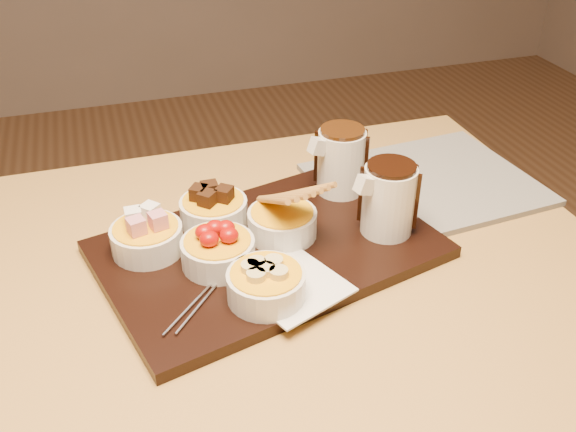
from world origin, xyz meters
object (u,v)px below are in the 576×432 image
object	(u,v)px
pitcher_milk_chocolate	(341,162)
pitcher_dark_chocolate	(388,200)
dining_table	(202,341)
bowl_strawberries	(218,253)
newspaper	(425,184)
serving_board	(268,249)

from	to	relation	value
pitcher_milk_chocolate	pitcher_dark_chocolate	bearing A→B (deg)	-94.40
dining_table	pitcher_dark_chocolate	xyz separation A→B (m)	(0.29, 0.03, 0.17)
bowl_strawberries	newspaper	size ratio (longest dim) A/B	0.29
dining_table	pitcher_dark_chocolate	distance (m)	0.33
pitcher_dark_chocolate	newspaper	world-z (taller)	pitcher_dark_chocolate
bowl_strawberries	pitcher_milk_chocolate	size ratio (longest dim) A/B	0.97
dining_table	pitcher_dark_chocolate	world-z (taller)	pitcher_dark_chocolate
dining_table	pitcher_milk_chocolate	bearing A→B (deg)	30.11
dining_table	pitcher_dark_chocolate	bearing A→B (deg)	4.98
serving_board	pitcher_milk_chocolate	size ratio (longest dim) A/B	4.46
bowl_strawberries	newspaper	xyz separation A→B (m)	(0.38, 0.13, -0.03)
bowl_strawberries	pitcher_dark_chocolate	size ratio (longest dim) A/B	0.97
pitcher_dark_chocolate	pitcher_milk_chocolate	xyz separation A→B (m)	(-0.02, 0.13, 0.00)
serving_board	newspaper	world-z (taller)	serving_board
pitcher_dark_chocolate	dining_table	bearing A→B (deg)	170.80
serving_board	pitcher_dark_chocolate	size ratio (longest dim) A/B	4.46
pitcher_milk_chocolate	dining_table	bearing A→B (deg)	-164.07
bowl_strawberries	pitcher_milk_chocolate	world-z (taller)	pitcher_milk_chocolate
bowl_strawberries	pitcher_dark_chocolate	distance (m)	0.25
pitcher_dark_chocolate	newspaper	xyz separation A→B (m)	(0.13, 0.12, -0.06)
serving_board	newspaper	distance (m)	0.32
bowl_strawberries	pitcher_milk_chocolate	bearing A→B (deg)	30.58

